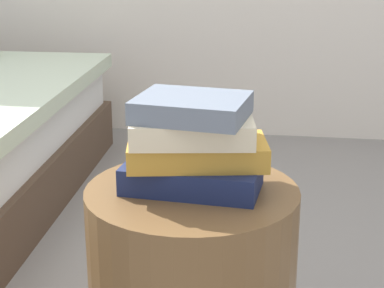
% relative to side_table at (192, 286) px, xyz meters
% --- Properties ---
extents(side_table, '(0.47, 0.47, 0.48)m').
position_rel_side_table_xyz_m(side_table, '(0.00, 0.00, 0.00)').
color(side_table, brown).
rests_on(side_table, ground_plane).
extents(book_navy, '(0.31, 0.18, 0.06)m').
position_rel_side_table_xyz_m(book_navy, '(-0.00, -0.00, 0.27)').
color(book_navy, '#19234C').
rests_on(book_navy, side_table).
extents(book_ochre, '(0.32, 0.20, 0.05)m').
position_rel_side_table_xyz_m(book_ochre, '(0.01, 0.01, 0.32)').
color(book_ochre, '#B7842D').
rests_on(book_ochre, book_navy).
extents(book_cream, '(0.28, 0.19, 0.05)m').
position_rel_side_table_xyz_m(book_cream, '(0.00, -0.00, 0.37)').
color(book_cream, beige).
rests_on(book_cream, book_ochre).
extents(book_slate, '(0.25, 0.21, 0.05)m').
position_rel_side_table_xyz_m(book_slate, '(0.00, 0.00, 0.42)').
color(book_slate, slate).
rests_on(book_slate, book_cream).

